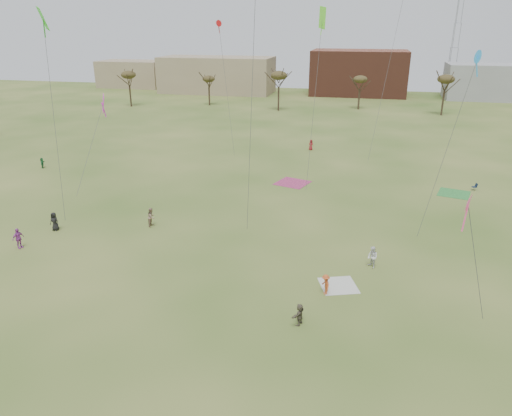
# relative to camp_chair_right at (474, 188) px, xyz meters

# --- Properties ---
(ground) EXTENTS (260.00, 260.00, 0.00)m
(ground) POSITION_rel_camp_chair_right_xyz_m (-21.24, -37.53, -0.26)
(ground) COLOR #32571B
(ground) RESTS_ON ground
(spectator_fore_b) EXTENTS (0.72, 0.92, 1.89)m
(spectator_fore_b) POSITION_rel_camp_chair_right_xyz_m (-33.40, -18.76, 0.69)
(spectator_fore_b) COLOR #95755E
(spectator_fore_b) RESTS_ON ground
(spectator_fore_c) EXTENTS (0.93, 1.51, 1.55)m
(spectator_fore_c) POSITION_rel_camp_chair_right_xyz_m (-16.78, -32.10, 0.51)
(spectator_fore_c) COLOR brown
(spectator_fore_c) RESTS_ON ground
(flyer_mid_a) EXTENTS (0.92, 0.62, 1.84)m
(flyer_mid_a) POSITION_rel_camp_chair_right_xyz_m (-42.14, -21.85, 0.66)
(flyer_mid_a) COLOR black
(flyer_mid_a) RESTS_ON ground
(flyer_mid_b) EXTENTS (0.98, 1.18, 1.59)m
(flyer_mid_b) POSITION_rel_camp_chair_right_xyz_m (-15.44, -27.84, 0.54)
(flyer_mid_b) COLOR #C15124
(flyer_mid_b) RESTS_ON ground
(spectator_mid_d) EXTENTS (0.75, 1.20, 1.90)m
(spectator_mid_d) POSITION_rel_camp_chair_right_xyz_m (-42.86, -26.09, 0.69)
(spectator_mid_d) COLOR #AA47AA
(spectator_mid_d) RESTS_ON ground
(spectator_mid_e) EXTENTS (1.10, 1.13, 1.84)m
(spectator_mid_e) POSITION_rel_camp_chair_right_xyz_m (-12.06, -22.80, 0.66)
(spectator_mid_e) COLOR silver
(spectator_mid_e) RESTS_ON ground
(flyer_far_a) EXTENTS (0.87, 1.41, 1.45)m
(flyer_far_a) POSITION_rel_camp_chair_right_xyz_m (-56.89, -3.13, 0.47)
(flyer_far_a) COLOR #28793E
(flyer_far_a) RESTS_ON ground
(flyer_far_b) EXTENTS (0.97, 0.91, 1.66)m
(flyer_far_b) POSITION_rel_camp_chair_right_xyz_m (-21.58, 15.36, 0.57)
(flyer_far_b) COLOR maroon
(flyer_far_b) RESTS_ON ground
(blanket_cream) EXTENTS (3.44, 3.44, 0.03)m
(blanket_cream) POSITION_rel_camp_chair_right_xyz_m (-14.54, -26.42, -0.26)
(blanket_cream) COLOR silver
(blanket_cream) RESTS_ON ground
(blanket_plum) EXTENTS (4.79, 4.79, 0.03)m
(blanket_plum) POSITION_rel_camp_chair_right_xyz_m (-21.85, -2.08, -0.26)
(blanket_plum) COLOR #AC3565
(blanket_plum) RESTS_ON ground
(blanket_olive) EXTENTS (4.21, 4.21, 0.03)m
(blanket_olive) POSITION_rel_camp_chair_right_xyz_m (-2.55, -1.84, -0.26)
(blanket_olive) COLOR #338E3C
(blanket_olive) RESTS_ON ground
(camp_chair_right) EXTENTS (0.66, 0.63, 0.87)m
(camp_chair_right) POSITION_rel_camp_chair_right_xyz_m (0.00, 0.00, 0.00)
(camp_chair_right) COLOR #131F34
(camp_chair_right) RESTS_ON ground
(kites_aloft) EXTENTS (66.23, 61.19, 24.74)m
(kites_aloft) POSITION_rel_camp_chair_right_xyz_m (-17.46, -12.14, 19.68)
(kites_aloft) COLOR red
(kites_aloft) RESTS_ON ground
(tree_line) EXTENTS (117.44, 49.32, 8.91)m
(tree_line) POSITION_rel_camp_chair_right_xyz_m (-24.09, 41.60, 6.83)
(tree_line) COLOR #3A2B1E
(tree_line) RESTS_ON ground
(building_tan) EXTENTS (32.00, 14.00, 10.00)m
(building_tan) POSITION_rel_camp_chair_right_xyz_m (-56.24, 77.47, 4.74)
(building_tan) COLOR #937F60
(building_tan) RESTS_ON ground
(building_brick) EXTENTS (26.00, 16.00, 12.00)m
(building_brick) POSITION_rel_camp_chair_right_xyz_m (-16.24, 82.47, 5.74)
(building_brick) COLOR brown
(building_brick) RESTS_ON ground
(building_grey) EXTENTS (24.00, 12.00, 9.00)m
(building_grey) POSITION_rel_camp_chair_right_xyz_m (18.76, 80.47, 4.24)
(building_grey) COLOR gray
(building_grey) RESTS_ON ground
(building_tan_west) EXTENTS (20.00, 12.00, 8.00)m
(building_tan_west) POSITION_rel_camp_chair_right_xyz_m (-86.24, 84.47, 3.74)
(building_tan_west) COLOR #937F60
(building_tan_west) RESTS_ON ground
(radio_tower) EXTENTS (1.51, 1.72, 41.00)m
(radio_tower) POSITION_rel_camp_chair_right_xyz_m (8.76, 87.47, 18.95)
(radio_tower) COLOR #9EA3A8
(radio_tower) RESTS_ON ground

